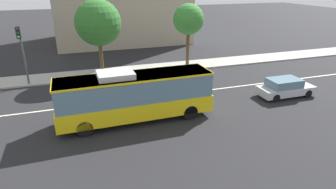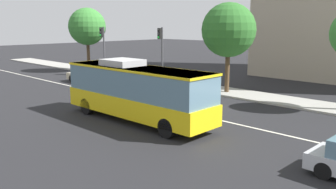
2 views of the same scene
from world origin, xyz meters
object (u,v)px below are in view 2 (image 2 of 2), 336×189
Objects in this scene: traffic_light_near_corner at (161,46)px; street_tree_kerbside_centre at (87,27)px; street_tree_kerbside_right at (229,30)px; sedan_beige at (88,75)px; traffic_light_mid_block at (103,42)px; transit_bus at (136,90)px.

street_tree_kerbside_centre is at bearing -88.26° from traffic_light_near_corner.
street_tree_kerbside_centre is 1.02× the size of street_tree_kerbside_right.
street_tree_kerbside_centre is at bearing -179.08° from street_tree_kerbside_right.
sedan_beige is 0.62× the size of street_tree_kerbside_centre.
traffic_light_mid_block is at bearing -56.16° from sedan_beige.
street_tree_kerbside_right is (-1.07, 10.40, 3.20)m from transit_bus.
traffic_light_mid_block is (-8.78, -0.03, 0.00)m from traffic_light_near_corner.
transit_bus is at bearing 43.46° from traffic_light_near_corner.
traffic_light_mid_block reaches higher than sedan_beige.
traffic_light_near_corner is at bearing 127.90° from transit_bus.
transit_bus is 14.79m from sedan_beige.
street_tree_kerbside_centre is at bearing -36.18° from sedan_beige.
traffic_light_mid_block is at bearing -9.75° from street_tree_kerbside_centre.
traffic_light_near_corner is at bearing -150.11° from sedan_beige.
traffic_light_near_corner is 8.78m from traffic_light_mid_block.
transit_bus is 1.93× the size of traffic_light_mid_block.
transit_bus is at bearing -26.47° from street_tree_kerbside_centre.
traffic_light_mid_block is 15.43m from street_tree_kerbside_right.
traffic_light_near_corner is 1.00× the size of traffic_light_mid_block.
sedan_beige is 7.66m from traffic_light_near_corner.
traffic_light_near_corner is 6.77m from street_tree_kerbside_right.
traffic_light_mid_block is at bearing -176.37° from street_tree_kerbside_right.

